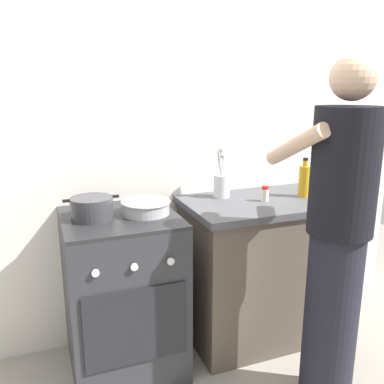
# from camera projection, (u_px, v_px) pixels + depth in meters

# --- Properties ---
(ground) EXTENTS (6.00, 6.00, 0.00)m
(ground) POSITION_uv_depth(u_px,v_px,m) (191.00, 364.00, 2.38)
(ground) COLOR gray
(back_wall) EXTENTS (3.20, 0.10, 2.50)m
(back_wall) POSITION_uv_depth(u_px,v_px,m) (192.00, 138.00, 2.59)
(back_wall) COLOR silver
(back_wall) RESTS_ON ground
(countertop) EXTENTS (1.00, 0.60, 0.90)m
(countertop) POSITION_uv_depth(u_px,v_px,m) (264.00, 268.00, 2.59)
(countertop) COLOR brown
(countertop) RESTS_ON ground
(stove_range) EXTENTS (0.60, 0.62, 0.90)m
(stove_range) POSITION_uv_depth(u_px,v_px,m) (123.00, 293.00, 2.27)
(stove_range) COLOR #2D2D33
(stove_range) RESTS_ON ground
(pot) EXTENTS (0.28, 0.22, 0.11)m
(pot) POSITION_uv_depth(u_px,v_px,m) (92.00, 208.00, 2.10)
(pot) COLOR #38383D
(pot) RESTS_ON stove_range
(mixing_bowl) EXTENTS (0.27, 0.27, 0.07)m
(mixing_bowl) POSITION_uv_depth(u_px,v_px,m) (146.00, 206.00, 2.19)
(mixing_bowl) COLOR #B7B7BC
(mixing_bowl) RESTS_ON stove_range
(utensil_crock) EXTENTS (0.10, 0.10, 0.31)m
(utensil_crock) POSITION_uv_depth(u_px,v_px,m) (222.00, 183.00, 2.51)
(utensil_crock) COLOR silver
(utensil_crock) RESTS_ON countertop
(spice_bottle) EXTENTS (0.04, 0.04, 0.09)m
(spice_bottle) POSITION_uv_depth(u_px,v_px,m) (265.00, 194.00, 2.43)
(spice_bottle) COLOR silver
(spice_bottle) RESTS_ON countertop
(oil_bottle) EXTENTS (0.07, 0.07, 0.24)m
(oil_bottle) POSITION_uv_depth(u_px,v_px,m) (304.00, 181.00, 2.52)
(oil_bottle) COLOR gold
(oil_bottle) RESTS_ON countertop
(person) EXTENTS (0.41, 0.50, 1.70)m
(person) POSITION_uv_depth(u_px,v_px,m) (337.00, 240.00, 1.93)
(person) COLOR black
(person) RESTS_ON ground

